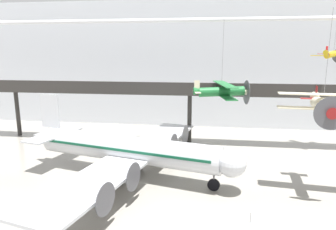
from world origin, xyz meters
TOP-DOWN VIEW (x-y plane):
  - hangar_back_wall at (0.00, 38.67)m, footprint 140.00×3.00m
  - mezzanine_walkway at (0.00, 25.33)m, footprint 110.00×3.20m
  - ceiling_truss_beam at (0.00, 24.18)m, footprint 120.00×0.60m
  - airliner_silver_main at (-6.41, 11.41)m, footprint 27.69×32.00m
  - suspended_plane_cream_biplane at (14.24, 9.83)m, footprint 8.68×7.10m
  - suspended_plane_green_biplane at (4.70, 19.47)m, footprint 7.64×9.28m
  - suspended_plane_yellow_lowwing at (20.33, 24.74)m, footprint 5.37×5.32m
  - stanchion_barrier at (6.87, 2.97)m, footprint 0.36×0.36m

SIDE VIEW (x-z plane):
  - stanchion_barrier at x=6.87m, z-range -0.21..0.87m
  - airliner_silver_main at x=-6.41m, z-range -1.31..8.01m
  - mezzanine_walkway at x=0.00m, z-range 3.36..13.41m
  - suspended_plane_green_biplane at x=4.70m, z-range 3.88..14.90m
  - suspended_plane_cream_biplane at x=14.24m, z-range 4.13..15.10m
  - hangar_back_wall at x=0.00m, z-range 0.00..24.28m
  - suspended_plane_yellow_lowwing at x=20.33m, z-range 11.33..17.21m
  - ceiling_truss_beam at x=0.00m, z-range 18.80..19.40m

